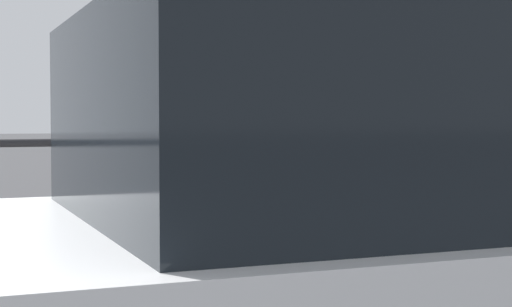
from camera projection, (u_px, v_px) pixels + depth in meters
name	position (u px, v px, depth m)	size (l,w,h in m)	color
parking_meter	(198.00, 154.00, 4.28)	(0.18, 0.19, 1.48)	slate
pedestrian_at_meter	(284.00, 176.00, 4.54)	(0.61, 0.46, 1.68)	#1E233F
parked_sedan_white	(383.00, 281.00, 2.71)	(4.65, 1.93, 1.76)	white
background_railing	(58.00, 180.00, 6.06)	(24.06, 0.06, 1.14)	black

